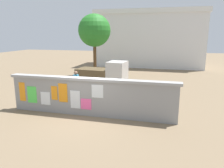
# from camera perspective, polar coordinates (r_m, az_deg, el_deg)

# --- Properties ---
(ground) EXTENTS (60.00, 60.00, 0.00)m
(ground) POSITION_cam_1_polar(r_m,az_deg,el_deg) (17.79, 3.24, 0.89)
(ground) COLOR #7A664C
(poster_wall) EXTENTS (8.05, 0.42, 1.78)m
(poster_wall) POSITION_cam_1_polar(r_m,az_deg,el_deg) (10.08, -5.79, -3.26)
(poster_wall) COLOR gray
(poster_wall) RESTS_ON ground
(auto_rickshaw_truck) EXTENTS (3.74, 1.88, 1.85)m
(auto_rickshaw_truck) POSITION_cam_1_polar(r_m,az_deg,el_deg) (15.68, -2.06, 2.61)
(auto_rickshaw_truck) COLOR black
(auto_rickshaw_truck) RESTS_ON ground
(motorcycle) EXTENTS (1.87, 0.69, 0.87)m
(motorcycle) POSITION_cam_1_polar(r_m,az_deg,el_deg) (11.90, 10.46, -3.13)
(motorcycle) COLOR black
(motorcycle) RESTS_ON ground
(bicycle_near) EXTENTS (1.71, 0.44, 0.95)m
(bicycle_near) POSITION_cam_1_polar(r_m,az_deg,el_deg) (11.29, -6.04, -4.39)
(bicycle_near) COLOR black
(bicycle_near) RESTS_ON ground
(bicycle_far) EXTENTS (1.65, 0.60, 0.95)m
(bicycle_far) POSITION_cam_1_polar(r_m,az_deg,el_deg) (13.49, -15.04, -1.88)
(bicycle_far) COLOR black
(bicycle_far) RESTS_ON ground
(person_walking) EXTENTS (0.42, 0.42, 1.62)m
(person_walking) POSITION_cam_1_polar(r_m,az_deg,el_deg) (12.93, -9.38, 0.60)
(person_walking) COLOR #3F994C
(person_walking) RESTS_ON ground
(tree_roadside) EXTENTS (2.81, 2.81, 5.43)m
(tree_roadside) POSITION_cam_1_polar(r_m,az_deg,el_deg) (19.39, -4.64, 13.74)
(tree_roadside) COLOR brown
(tree_roadside) RESTS_ON ground
(building_background) EXTENTS (12.30, 5.34, 6.36)m
(building_background) POSITION_cam_1_polar(r_m,az_deg,el_deg) (26.58, 9.83, 11.66)
(building_background) COLOR silver
(building_background) RESTS_ON ground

